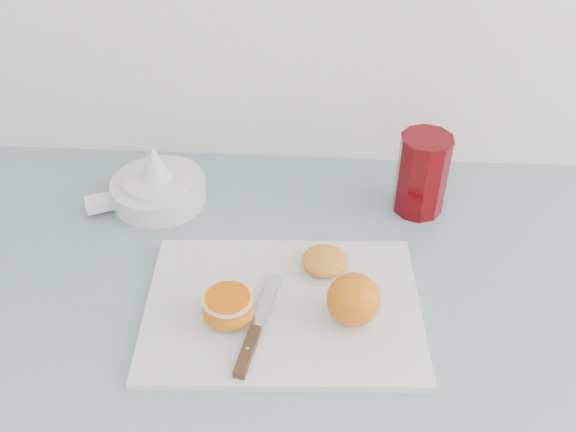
% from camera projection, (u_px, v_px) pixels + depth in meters
% --- Properties ---
extents(counter, '(2.48, 0.64, 0.89)m').
position_uv_depth(counter, '(301.00, 429.00, 1.26)').
color(counter, silver).
rests_on(counter, ground).
extents(cutting_board, '(0.40, 0.30, 0.01)m').
position_uv_depth(cutting_board, '(283.00, 308.00, 0.91)').
color(cutting_board, silver).
rests_on(cutting_board, counter).
extents(whole_orange, '(0.07, 0.07, 0.07)m').
position_uv_depth(whole_orange, '(353.00, 299.00, 0.86)').
color(whole_orange, '#C86210').
rests_on(whole_orange, cutting_board).
extents(half_orange, '(0.07, 0.07, 0.04)m').
position_uv_depth(half_orange, '(229.00, 308.00, 0.87)').
color(half_orange, '#C86210').
rests_on(half_orange, cutting_board).
extents(squeezed_shell, '(0.07, 0.07, 0.03)m').
position_uv_depth(squeezed_shell, '(325.00, 260.00, 0.95)').
color(squeezed_shell, orange).
rests_on(squeezed_shell, cutting_board).
extents(paring_knife, '(0.05, 0.19, 0.01)m').
position_uv_depth(paring_knife, '(251.00, 342.00, 0.84)').
color(paring_knife, '#422717').
rests_on(paring_knife, cutting_board).
extents(citrus_juicer, '(0.20, 0.16, 0.11)m').
position_uv_depth(citrus_juicer, '(157.00, 186.00, 1.09)').
color(citrus_juicer, white).
rests_on(citrus_juicer, counter).
extents(red_tumbler, '(0.09, 0.09, 0.14)m').
position_uv_depth(red_tumbler, '(422.00, 177.00, 1.06)').
color(red_tumbler, '#5C0308').
rests_on(red_tumbler, counter).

